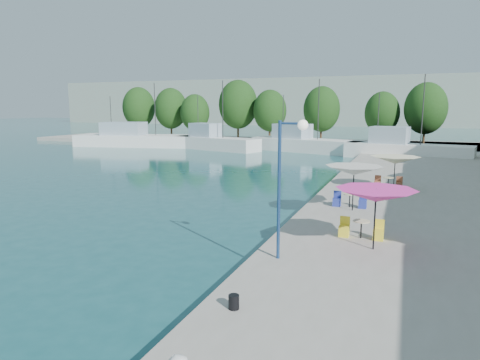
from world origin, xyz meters
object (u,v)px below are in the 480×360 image
at_px(trawler_02, 214,142).
at_px(street_lamp, 288,164).
at_px(trawler_03, 304,144).
at_px(umbrella_pink, 376,195).
at_px(trawler_01, 140,140).
at_px(trawler_04, 404,150).
at_px(bollard, 234,302).
at_px(umbrella_white, 354,171).
at_px(umbrella_cream, 395,160).

xyz_separation_m(trawler_02, street_lamp, (22.34, -42.14, 3.02)).
height_order(trawler_03, umbrella_pink, trawler_03).
bearing_deg(umbrella_pink, trawler_02, 122.31).
height_order(trawler_01, trawler_04, same).
relative_size(street_lamp, bollard, 12.57).
bearing_deg(umbrella_white, umbrella_cream, 75.18).
xyz_separation_m(trawler_04, street_lamp, (-3.58, -39.80, 3.02)).
height_order(trawler_04, umbrella_pink, trawler_04).
relative_size(umbrella_white, bollard, 7.62).
height_order(trawler_01, umbrella_cream, trawler_01).
relative_size(umbrella_pink, umbrella_cream, 0.96).
height_order(trawler_03, trawler_04, same).
relative_size(trawler_02, bollard, 35.75).
distance_m(umbrella_pink, bollard, 7.57).
bearing_deg(umbrella_pink, umbrella_cream, 88.57).
xyz_separation_m(trawler_01, trawler_04, (39.01, -2.91, 0.00)).
relative_size(trawler_01, umbrella_pink, 7.07).
distance_m(trawler_04, bollard, 44.28).
height_order(trawler_03, street_lamp, trawler_03).
bearing_deg(trawler_02, trawler_04, 11.83).
distance_m(trawler_02, street_lamp, 47.79).
bearing_deg(trawler_03, trawler_01, -159.36).
xyz_separation_m(umbrella_pink, bollard, (-3.17, -6.60, -1.93)).
bearing_deg(umbrella_white, bollard, -97.25).
xyz_separation_m(trawler_03, street_lamp, (9.37, -43.99, 3.02)).
xyz_separation_m(trawler_03, umbrella_cream, (12.56, -28.39, 1.52)).
height_order(trawler_03, umbrella_white, trawler_03).
xyz_separation_m(trawler_03, umbrella_pink, (12.22, -41.69, 1.67)).
height_order(umbrella_pink, umbrella_white, umbrella_white).
height_order(trawler_01, street_lamp, trawler_01).
bearing_deg(trawler_01, umbrella_cream, -46.07).
relative_size(trawler_03, bollard, 41.56).
relative_size(trawler_02, trawler_04, 0.97).
bearing_deg(trawler_02, bollard, -47.65).
bearing_deg(umbrella_pink, bollard, -115.63).
xyz_separation_m(trawler_01, trawler_03, (26.06, 1.27, 0.00)).
bearing_deg(bollard, umbrella_cream, 80.02).
bearing_deg(street_lamp, trawler_03, 99.08).
bearing_deg(trawler_02, umbrella_white, -37.86).
xyz_separation_m(trawler_02, umbrella_white, (23.66, -33.58, 1.69)).
distance_m(umbrella_white, bollard, 13.11).
distance_m(trawler_03, umbrella_white, 37.05).
distance_m(trawler_01, trawler_04, 39.12).
relative_size(umbrella_pink, street_lamp, 0.61).
height_order(umbrella_cream, street_lamp, street_lamp).
height_order(trawler_03, umbrella_cream, trawler_03).
height_order(umbrella_pink, street_lamp, street_lamp).
height_order(trawler_03, bollard, trawler_03).
bearing_deg(street_lamp, trawler_04, 81.92).
bearing_deg(umbrella_white, trawler_03, 106.79).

